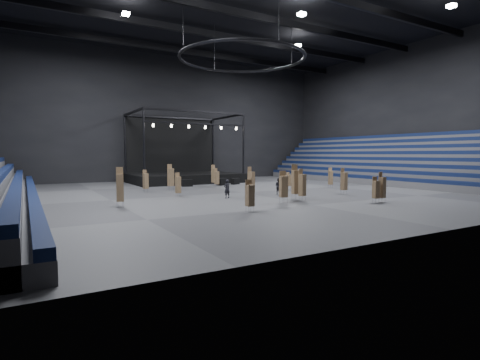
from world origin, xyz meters
TOP-DOWN VIEW (x-y plane):
  - floor at (0.00, 0.00)m, footprint 50.00×50.00m
  - ceiling at (0.00, 0.00)m, footprint 50.00×42.00m
  - wall_back at (0.00, 21.00)m, footprint 50.00×0.20m
  - wall_front at (0.00, -21.00)m, footprint 50.00×0.20m
  - wall_right at (25.00, 0.00)m, footprint 0.20×42.00m
  - bleachers_right at (22.94, 0.00)m, footprint 7.20×40.00m
  - stage at (0.00, 16.24)m, footprint 14.00×10.00m
  - truss_ring at (-0.00, 0.00)m, footprint 12.30×12.30m
  - roof_girders at (0.00, -0.00)m, footprint 49.00×30.35m
  - floodlights at (0.00, -4.00)m, footprint 28.60×16.60m
  - flight_case_left at (-2.15, 9.02)m, footprint 1.30×0.78m
  - flight_case_mid at (2.18, 8.58)m, footprint 1.42×1.05m
  - flight_case_right at (4.22, 8.87)m, footprint 1.27×0.97m
  - chair_stack_0 at (7.56, -6.15)m, footprint 0.53×0.53m
  - chair_stack_1 at (0.52, 6.60)m, footprint 0.50×0.50m
  - chair_stack_2 at (1.12, -6.98)m, footprint 0.63×0.63m
  - chair_stack_3 at (-6.80, -0.44)m, footprint 0.42×0.42m
  - chair_stack_4 at (5.75, -1.30)m, footprint 0.56×0.56m
  - chair_stack_5 at (5.74, -11.99)m, footprint 0.45×0.45m
  - chair_stack_6 at (-1.19, -8.42)m, footprint 0.67×0.67m
  - chair_stack_7 at (-5.84, -11.01)m, footprint 0.48×0.48m
  - chair_stack_8 at (-12.69, -4.48)m, footprint 0.58×0.58m
  - chair_stack_9 at (0.88, 8.01)m, footprint 0.63×0.63m
  - chair_stack_10 at (1.05, -7.95)m, footprint 0.53×0.53m
  - chair_stack_11 at (-8.18, 4.96)m, footprint 0.51×0.51m
  - chair_stack_12 at (5.04, -11.99)m, footprint 0.49×0.49m
  - chair_stack_13 at (11.30, -0.44)m, footprint 0.56×0.56m
  - chair_stack_14 at (-0.97, -3.29)m, footprint 0.61×0.61m
  - chair_stack_15 at (-5.28, 5.79)m, footprint 0.61×0.61m
  - chair_stack_16 at (6.08, 0.47)m, footprint 0.44×0.44m
  - man_center at (-3.55, -3.53)m, footprint 0.66×0.50m
  - crew_member at (2.15, -3.16)m, footprint 0.74×0.86m

SIDE VIEW (x-z plane):
  - floor at x=0.00m, z-range 0.00..0.00m
  - flight_case_right at x=4.22m, z-range 0.00..0.76m
  - flight_case_left at x=-2.15m, z-range 0.00..0.82m
  - flight_case_mid at x=2.18m, z-range 0.00..0.85m
  - crew_member at x=2.15m, z-range 0.00..1.52m
  - man_center at x=-3.55m, z-range 0.00..1.62m
  - chair_stack_16 at x=6.08m, z-range 0.06..1.90m
  - chair_stack_12 at x=5.04m, z-range 0.05..2.10m
  - chair_stack_1 at x=0.52m, z-range 0.03..2.18m
  - chair_stack_3 at x=-6.80m, z-range 0.03..2.19m
  - chair_stack_7 at x=-5.84m, z-range 0.06..2.18m
  - chair_stack_11 at x=-8.18m, z-range 0.03..2.28m
  - chair_stack_13 at x=11.30m, z-range 0.03..2.30m
  - chair_stack_4 at x=5.75m, z-range 0.09..2.32m
  - chair_stack_5 at x=5.74m, z-range 0.02..2.41m
  - chair_stack_0 at x=7.56m, z-range 0.04..2.50m
  - chair_stack_9 at x=0.88m, z-range 0.05..2.57m
  - chair_stack_10 at x=1.05m, z-range 0.02..2.61m
  - chair_stack_6 at x=-1.19m, z-range 0.07..2.57m
  - chair_stack_14 at x=-0.97m, z-range 0.03..2.68m
  - chair_stack_15 at x=-5.28m, z-range 0.04..2.78m
  - chair_stack_8 at x=-12.69m, z-range 0.02..2.88m
  - stage at x=0.00m, z-range -3.15..6.05m
  - chair_stack_2 at x=1.12m, z-range 0.03..2.95m
  - bleachers_right at x=22.94m, z-range -1.47..4.93m
  - wall_back at x=0.00m, z-range 0.00..18.00m
  - wall_front at x=0.00m, z-range 0.00..18.00m
  - wall_right at x=25.00m, z-range 0.00..18.00m
  - truss_ring at x=0.00m, z-range 10.43..15.58m
  - floodlights at x=0.00m, z-range 16.48..16.73m
  - roof_girders at x=0.00m, z-range 16.85..17.55m
  - ceiling at x=0.00m, z-range 17.90..18.10m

